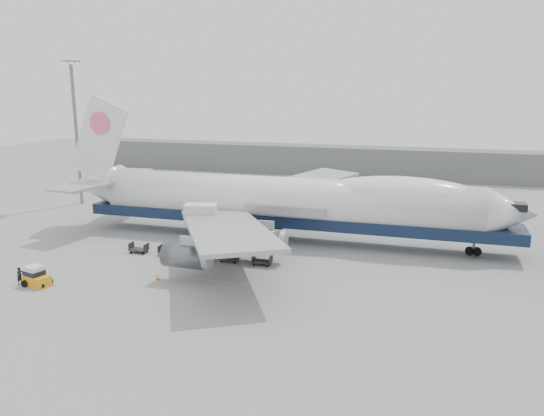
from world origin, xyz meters
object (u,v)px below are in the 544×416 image
(catering_truck, at_px, (201,223))
(baggage_tug, at_px, (36,277))
(airliner, at_px, (289,201))
(ground_worker, at_px, (20,276))

(catering_truck, height_order, baggage_tug, catering_truck)
(airliner, xyz_separation_m, catering_truck, (-10.03, -7.13, -2.20))
(airliner, distance_m, catering_truck, 12.50)
(baggage_tug, distance_m, ground_worker, 1.89)
(airliner, height_order, baggage_tug, airliner)
(catering_truck, bearing_deg, airliner, 19.90)
(ground_worker, bearing_deg, airliner, -19.90)
(ground_worker, bearing_deg, baggage_tug, -59.85)
(catering_truck, distance_m, baggage_tug, 21.25)
(airliner, height_order, ground_worker, airliner)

